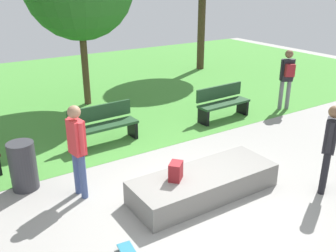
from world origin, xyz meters
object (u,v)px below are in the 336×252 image
concrete_ledge (204,183)px  pedestrian_with_backpack (287,74)px  skater_performing_trick (330,143)px  park_bench_by_oak (222,102)px  park_bench_near_path (103,124)px  skater_watching (77,145)px  backpack_on_ledge (176,171)px  trash_bin (23,166)px

concrete_ledge → pedestrian_with_backpack: size_ratio=1.55×
skater_performing_trick → pedestrian_with_backpack: 4.69m
park_bench_by_oak → skater_performing_trick: bearing=-103.6°
concrete_ledge → park_bench_near_path: size_ratio=1.70×
concrete_ledge → skater_watching: (-1.88, 1.18, 0.78)m
park_bench_by_oak → skater_watching: bearing=-160.4°
pedestrian_with_backpack → park_bench_by_oak: bearing=169.1°
backpack_on_ledge → park_bench_by_oak: 4.43m
skater_performing_trick → trash_bin: 5.54m
backpack_on_ledge → skater_watching: (-1.32, 1.09, 0.41)m
skater_watching → pedestrian_with_backpack: pedestrian_with_backpack is taller
trash_bin → pedestrian_with_backpack: bearing=3.7°
concrete_ledge → skater_watching: skater_watching is taller
concrete_ledge → skater_performing_trick: 2.33m
concrete_ledge → trash_bin: bearing=143.5°
skater_watching → backpack_on_ledge: bearing=-39.7°
pedestrian_with_backpack → backpack_on_ledge: bearing=-156.6°
park_bench_by_oak → park_bench_near_path: bearing=176.3°
skater_performing_trick → park_bench_by_oak: size_ratio=1.02×
skater_performing_trick → park_bench_by_oak: 4.11m
park_bench_by_oak → trash_bin: (-5.55, -0.90, -0.02)m
concrete_ledge → skater_watching: size_ratio=1.60×
backpack_on_ledge → trash_bin: bearing=-83.8°
skater_performing_trick → skater_watching: skater_watching is taller
backpack_on_ledge → skater_performing_trick: bearing=112.7°
trash_bin → pedestrian_with_backpack: pedestrian_with_backpack is taller
backpack_on_ledge → park_bench_near_path: size_ratio=0.20×
park_bench_by_oak → pedestrian_with_backpack: 2.19m
concrete_ledge → park_bench_by_oak: park_bench_by_oak is taller
park_bench_near_path → pedestrian_with_backpack: 5.59m
park_bench_near_path → pedestrian_with_backpack: pedestrian_with_backpack is taller
trash_bin → skater_watching: bearing=-45.4°
skater_watching → pedestrian_with_backpack: 6.95m
pedestrian_with_backpack → skater_watching: bearing=-169.2°
skater_watching → park_bench_by_oak: size_ratio=1.06×
skater_performing_trick → trash_bin: bearing=146.2°
backpack_on_ledge → skater_performing_trick: 2.77m
skater_performing_trick → skater_watching: (-3.80, 2.27, 0.04)m
pedestrian_with_backpack → trash_bin: bearing=-176.3°
concrete_ledge → skater_performing_trick: skater_performing_trick is taller
backpack_on_ledge → park_bench_near_path: park_bench_near_path is taller
park_bench_by_oak → trash_bin: 5.62m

